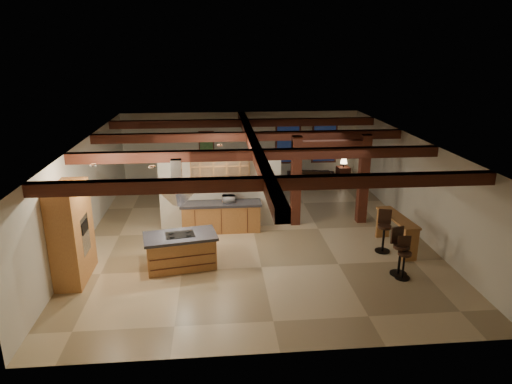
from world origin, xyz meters
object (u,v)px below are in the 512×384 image
at_px(sofa, 311,176).
at_px(bar_counter, 397,227).
at_px(kitchen_island, 181,251).
at_px(dining_table, 239,193).

bearing_deg(sofa, bar_counter, 105.86).
bearing_deg(kitchen_island, bar_counter, 5.86).
height_order(dining_table, sofa, dining_table).
relative_size(kitchen_island, sofa, 1.00).
xyz_separation_m(kitchen_island, dining_table, (1.79, 5.26, -0.16)).
distance_m(dining_table, bar_counter, 6.30).
bearing_deg(bar_counter, dining_table, 132.47).
xyz_separation_m(sofa, bar_counter, (1.05, -6.78, 0.35)).
bearing_deg(sofa, dining_table, 40.91).
height_order(sofa, bar_counter, bar_counter).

